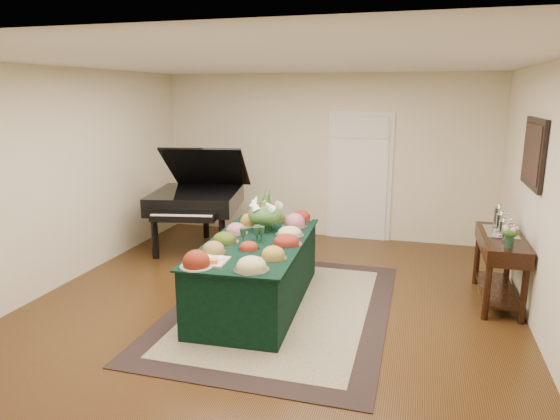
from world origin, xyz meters
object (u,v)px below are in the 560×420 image
(floral_centerpiece, at_px, (265,210))
(grand_piano, at_px, (197,199))
(mahogany_sideboard, at_px, (501,251))
(buffet_table, at_px, (257,272))

(floral_centerpiece, distance_m, grand_piano, 2.01)
(floral_centerpiece, xyz_separation_m, mahogany_sideboard, (2.71, 0.36, -0.39))
(grand_piano, distance_m, mahogany_sideboard, 4.34)
(buffet_table, height_order, floral_centerpiece, floral_centerpiece)
(grand_piano, bearing_deg, buffet_table, -48.41)
(buffet_table, xyz_separation_m, mahogany_sideboard, (2.68, 0.80, 0.23))
(buffet_table, relative_size, mahogany_sideboard, 1.80)
(floral_centerpiece, bearing_deg, buffet_table, -84.91)
(buffet_table, xyz_separation_m, grand_piano, (-1.55, 1.75, 0.41))
(buffet_table, distance_m, floral_centerpiece, 0.77)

